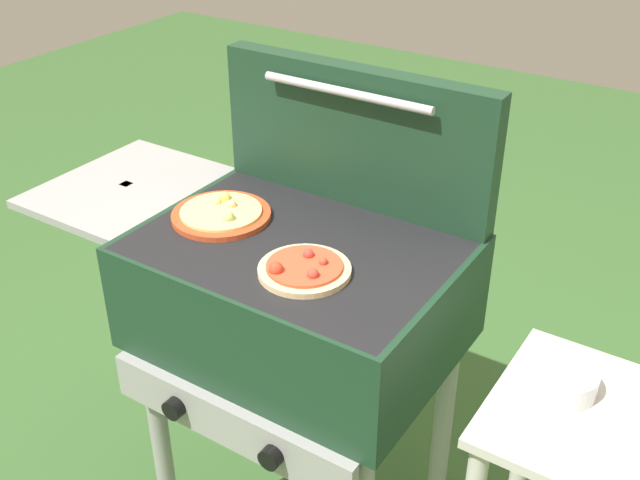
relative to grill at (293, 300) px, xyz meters
name	(u,v)px	position (x,y,z in m)	size (l,w,h in m)	color
grill	(293,300)	(0.00, 0.00, 0.00)	(0.96, 0.53, 0.90)	#193823
grill_lid_open	(356,136)	(0.01, 0.22, 0.30)	(0.63, 0.08, 0.30)	#193823
pizza_pepperoni	(304,269)	(0.09, -0.09, 0.15)	(0.18, 0.18, 0.04)	beige
pizza_cheese	(222,214)	(-0.18, 0.00, 0.15)	(0.21, 0.21, 0.03)	#C64723
topping_bowl_near	(564,381)	(0.56, 0.04, 0.02)	(0.12, 0.12, 0.04)	silver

